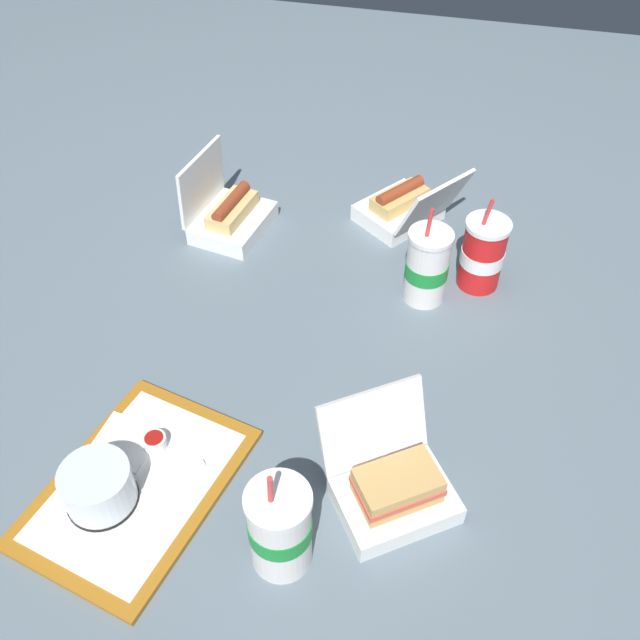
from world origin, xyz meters
TOP-DOWN VIEW (x-y plane):
  - ground_plane at (0.00, 0.00)m, footprint 3.20×3.20m
  - food_tray at (0.41, -0.17)m, footprint 0.42×0.34m
  - cake_container at (0.45, -0.21)m, footprint 0.11×0.11m
  - ketchup_cup at (0.33, -0.17)m, footprint 0.04×0.04m
  - napkin_stack at (0.34, -0.22)m, footprint 0.11×0.11m
  - plastic_fork at (0.38, -0.12)m, footprint 0.09×0.09m
  - clamshell_hotdog_back at (-0.40, 0.14)m, footprint 0.26×0.27m
  - clamshell_sandwich_center at (0.33, 0.24)m, footprint 0.26×0.25m
  - clamshell_hotdog_right at (-0.28, -0.24)m, footprint 0.20×0.18m
  - soda_cup_center at (-0.16, 0.22)m, footprint 0.09×0.09m
  - soda_cup_right at (0.46, 0.09)m, footprint 0.10×0.10m
  - soda_cup_back at (-0.23, 0.33)m, footprint 0.09×0.09m

SIDE VIEW (x-z plane):
  - ground_plane at x=0.00m, z-range 0.00..0.00m
  - food_tray at x=0.41m, z-range 0.00..0.01m
  - napkin_stack at x=0.34m, z-range 0.01..0.02m
  - plastic_fork at x=0.38m, z-range 0.01..0.02m
  - ketchup_cup at x=0.33m, z-range 0.01..0.04m
  - clamshell_hotdog_back at x=-0.40m, z-range -0.04..0.13m
  - clamshell_hotdog_right at x=-0.28m, z-range -0.05..0.13m
  - clamshell_sandwich_center at x=0.33m, z-range -0.04..0.13m
  - cake_container at x=0.45m, z-range 0.01..0.09m
  - soda_cup_back at x=-0.23m, z-range -0.03..0.19m
  - soda_cup_center at x=-0.16m, z-range -0.03..0.20m
  - soda_cup_right at x=0.46m, z-range -0.03..0.20m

